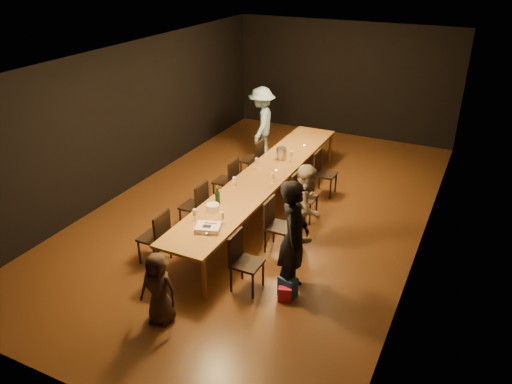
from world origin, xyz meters
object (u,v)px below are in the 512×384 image
at_px(chair_left_1, 193,205).
at_px(woman_tan, 307,207).
at_px(child, 158,289).
at_px(birthday_cake, 208,228).
at_px(ice_bucket, 282,153).
at_px(table, 264,177).
at_px(chair_right_2, 305,197).
at_px(chair_right_3, 326,173).
at_px(chair_right_1, 279,226).
at_px(chair_left_2, 225,180).
at_px(man_blue, 262,123).
at_px(chair_left_3, 252,160).
at_px(plate_stack, 213,208).
at_px(champagne_bottle, 217,195).
at_px(chair_right_0, 247,263).
at_px(chair_left_0, 154,237).
at_px(woman_birthday, 294,238).

relative_size(chair_left_1, woman_tan, 0.61).
bearing_deg(child, birthday_cake, 82.55).
height_order(chair_left_1, ice_bucket, ice_bucket).
distance_m(table, ice_bucket, 0.92).
xyz_separation_m(chair_right_2, chair_right_3, (0.00, 1.20, 0.00)).
xyz_separation_m(table, chair_right_1, (0.85, -1.20, -0.24)).
xyz_separation_m(chair_left_2, man_blue, (-0.37, 2.48, 0.40)).
distance_m(chair_left_3, birthday_cake, 3.59).
bearing_deg(chair_left_2, chair_right_1, -125.22).
height_order(chair_right_3, plate_stack, chair_right_3).
bearing_deg(chair_right_1, champagne_bottle, -78.16).
bearing_deg(chair_left_1, chair_right_0, -125.22).
bearing_deg(chair_right_2, birthday_cake, -18.52).
bearing_deg(woman_tan, chair_left_0, 127.49).
distance_m(table, chair_left_1, 1.49).
height_order(chair_right_0, chair_right_2, same).
xyz_separation_m(woman_tan, birthday_cake, (-1.11, -1.36, 0.03)).
bearing_deg(child, woman_birthday, 39.23).
bearing_deg(chair_right_2, ice_bucket, -135.97).
distance_m(chair_right_1, man_blue, 4.24).
xyz_separation_m(chair_right_0, birthday_cake, (-0.75, 0.16, 0.33)).
xyz_separation_m(table, chair_left_2, (-0.85, 0.00, -0.24)).
height_order(woman_birthday, man_blue, woman_birthday).
xyz_separation_m(chair_right_2, birthday_cake, (-0.75, -2.24, 0.33)).
distance_m(chair_right_1, birthday_cake, 1.33).
bearing_deg(chair_right_0, chair_right_1, 180.00).
height_order(chair_right_0, champagne_bottle, champagne_bottle).
bearing_deg(table, chair_right_3, 54.69).
distance_m(table, chair_right_0, 2.56).
xyz_separation_m(chair_left_3, woman_birthday, (2.32, -3.32, 0.44)).
relative_size(woman_tan, champagne_bottle, 4.37).
distance_m(chair_right_1, plate_stack, 1.16).
distance_m(chair_left_0, woman_birthday, 2.37).
distance_m(table, chair_right_3, 1.49).
relative_size(chair_left_2, woman_birthday, 0.51).
distance_m(woman_birthday, birthday_cake, 1.38).
bearing_deg(chair_left_0, woman_tan, -53.55).
distance_m(chair_right_0, woman_tan, 1.59).
distance_m(chair_left_2, child, 3.69).
bearing_deg(chair_left_2, chair_right_3, -54.78).
distance_m(chair_left_0, child, 1.50).
xyz_separation_m(birthday_cake, ice_bucket, (-0.12, 3.15, 0.07)).
bearing_deg(champagne_bottle, man_blue, 104.63).
relative_size(woman_birthday, ice_bucket, 7.70).
bearing_deg(chair_left_2, ice_bucket, -42.48).
xyz_separation_m(chair_left_0, champagne_bottle, (0.65, 0.98, 0.46)).
xyz_separation_m(chair_left_1, woman_tan, (2.06, 0.32, 0.30)).
xyz_separation_m(chair_left_1, plate_stack, (0.70, -0.47, 0.35)).
bearing_deg(chair_right_3, ice_bucket, -71.22).
bearing_deg(table, chair_right_0, -70.50).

